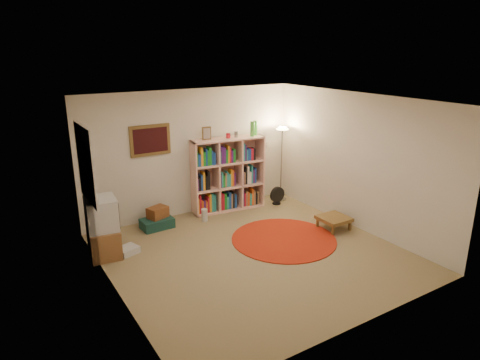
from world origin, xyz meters
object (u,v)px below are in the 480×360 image
Objects in this scene: tv_stand at (103,228)px; suitcase at (157,223)px; bookshelf at (226,175)px; floor_fan at (277,196)px; side_table at (334,219)px; floor_lamp at (282,139)px.

tv_stand reaches higher than suitcase.
bookshelf is 1.86× the size of tv_stand.
floor_fan is at bearing -5.88° from suitcase.
side_table is (0.11, -1.62, 0.00)m from floor_fan.
tv_stand reaches higher than floor_fan.
bookshelf reaches higher than floor_fan.
floor_lamp is at bearing 37.95° from floor_fan.
floor_fan is (1.06, -0.34, -0.54)m from bookshelf.
floor_lamp is 4.22× the size of floor_fan.
tv_stand is (-2.74, -0.74, -0.26)m from bookshelf.
floor_fan reaches higher than suitcase.
side_table is at bearing -52.57° from bookshelf.
bookshelf is 1.75m from suitcase.
tv_stand is (-3.80, -0.40, 0.27)m from floor_fan.
suitcase is (-1.62, -0.17, -0.64)m from bookshelf.
floor_lamp is at bearing 0.30° from bookshelf.
bookshelf is 1.10× the size of floor_lamp.
floor_lamp reaches higher than suitcase.
floor_fan is 0.66× the size of suitcase.
tv_stand is 1.65× the size of suitcase.
suitcase is at bearing 147.28° from side_table.
suitcase is 1.13× the size of side_table.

